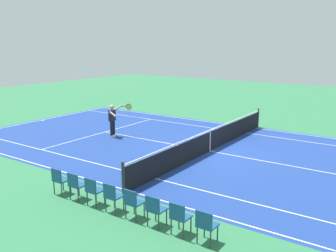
{
  "coord_description": "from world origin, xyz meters",
  "views": [
    {
      "loc": [
        -7.34,
        14.0,
        4.7
      ],
      "look_at": [
        2.16,
        0.14,
        0.9
      ],
      "focal_mm": 39.21,
      "sensor_mm": 36.0,
      "label": 1
    }
  ],
  "objects_px": {
    "spectator_chair_0": "(206,224)",
    "spectator_chair_3": "(133,202)",
    "spectator_chair_5": "(93,189)",
    "tennis_player_near": "(113,119)",
    "spectator_chair_1": "(179,216)",
    "spectator_chair_7": "(60,179)",
    "spectator_chair_4": "(112,195)",
    "tennis_net": "(210,140)",
    "spectator_chair_2": "(155,208)",
    "spectator_chair_6": "(76,184)",
    "tennis_ball": "(141,134)"
  },
  "relations": [
    {
      "from": "spectator_chair_0",
      "to": "spectator_chair_3",
      "type": "distance_m",
      "value": 2.25
    },
    {
      "from": "spectator_chair_0",
      "to": "spectator_chair_5",
      "type": "relative_size",
      "value": 1.0
    },
    {
      "from": "spectator_chair_3",
      "to": "tennis_player_near",
      "type": "bearing_deg",
      "value": -44.04
    },
    {
      "from": "spectator_chair_1",
      "to": "spectator_chair_7",
      "type": "distance_m",
      "value": 4.49
    },
    {
      "from": "spectator_chair_4",
      "to": "spectator_chair_7",
      "type": "distance_m",
      "value": 2.25
    },
    {
      "from": "tennis_net",
      "to": "spectator_chair_2",
      "type": "height_order",
      "value": "tennis_net"
    },
    {
      "from": "tennis_net",
      "to": "tennis_player_near",
      "type": "height_order",
      "value": "tennis_player_near"
    },
    {
      "from": "tennis_player_near",
      "to": "spectator_chair_2",
      "type": "xyz_separation_m",
      "value": [
        -7.46,
        6.49,
        -0.41
      ]
    },
    {
      "from": "spectator_chair_5",
      "to": "spectator_chair_6",
      "type": "height_order",
      "value": "same"
    },
    {
      "from": "spectator_chair_5",
      "to": "spectator_chair_6",
      "type": "xyz_separation_m",
      "value": [
        0.75,
        0.0,
        0.0
      ]
    },
    {
      "from": "spectator_chair_2",
      "to": "spectator_chair_7",
      "type": "relative_size",
      "value": 1.0
    },
    {
      "from": "tennis_ball",
      "to": "spectator_chair_7",
      "type": "bearing_deg",
      "value": 110.25
    },
    {
      "from": "spectator_chair_4",
      "to": "tennis_net",
      "type": "bearing_deg",
      "value": -85.09
    },
    {
      "from": "tennis_net",
      "to": "spectator_chair_4",
      "type": "distance_m",
      "value": 6.96
    },
    {
      "from": "spectator_chair_1",
      "to": "spectator_chair_6",
      "type": "distance_m",
      "value": 3.74
    },
    {
      "from": "tennis_ball",
      "to": "spectator_chair_1",
      "type": "bearing_deg",
      "value": 133.79
    },
    {
      "from": "spectator_chair_4",
      "to": "spectator_chair_7",
      "type": "height_order",
      "value": "same"
    },
    {
      "from": "spectator_chair_1",
      "to": "spectator_chair_5",
      "type": "distance_m",
      "value": 2.99
    },
    {
      "from": "tennis_player_near",
      "to": "spectator_chair_7",
      "type": "bearing_deg",
      "value": 119.8
    },
    {
      "from": "tennis_player_near",
      "to": "spectator_chair_2",
      "type": "distance_m",
      "value": 9.9
    },
    {
      "from": "spectator_chair_1",
      "to": "spectator_chair_3",
      "type": "distance_m",
      "value": 1.5
    },
    {
      "from": "spectator_chair_1",
      "to": "spectator_chair_2",
      "type": "xyz_separation_m",
      "value": [
        0.75,
        0.0,
        0.0
      ]
    },
    {
      "from": "spectator_chair_0",
      "to": "spectator_chair_6",
      "type": "distance_m",
      "value": 4.49
    },
    {
      "from": "spectator_chair_3",
      "to": "spectator_chair_5",
      "type": "bearing_deg",
      "value": 0.0
    },
    {
      "from": "spectator_chair_5",
      "to": "spectator_chair_3",
      "type": "bearing_deg",
      "value": 180.0
    },
    {
      "from": "spectator_chair_6",
      "to": "spectator_chair_7",
      "type": "bearing_deg",
      "value": 0.0
    },
    {
      "from": "tennis_player_near",
      "to": "spectator_chair_2",
      "type": "bearing_deg",
      "value": 138.98
    },
    {
      "from": "tennis_player_near",
      "to": "tennis_ball",
      "type": "xyz_separation_m",
      "value": [
        -0.91,
        -1.13,
        -0.9
      ]
    },
    {
      "from": "spectator_chair_0",
      "to": "spectator_chair_3",
      "type": "height_order",
      "value": "same"
    },
    {
      "from": "spectator_chair_2",
      "to": "spectator_chair_4",
      "type": "xyz_separation_m",
      "value": [
        1.5,
        0.0,
        0.0
      ]
    },
    {
      "from": "spectator_chair_3",
      "to": "spectator_chair_5",
      "type": "distance_m",
      "value": 1.5
    },
    {
      "from": "tennis_ball",
      "to": "tennis_net",
      "type": "bearing_deg",
      "value": 171.33
    },
    {
      "from": "spectator_chair_1",
      "to": "spectator_chair_5",
      "type": "relative_size",
      "value": 1.0
    },
    {
      "from": "tennis_net",
      "to": "tennis_ball",
      "type": "xyz_separation_m",
      "value": [
        4.46,
        -0.68,
        -0.46
      ]
    },
    {
      "from": "spectator_chair_4",
      "to": "spectator_chair_5",
      "type": "bearing_deg",
      "value": 0.0
    },
    {
      "from": "spectator_chair_2",
      "to": "tennis_ball",
      "type": "bearing_deg",
      "value": -49.29
    },
    {
      "from": "spectator_chair_2",
      "to": "spectator_chair_6",
      "type": "relative_size",
      "value": 1.0
    },
    {
      "from": "spectator_chair_3",
      "to": "spectator_chair_5",
      "type": "relative_size",
      "value": 1.0
    },
    {
      "from": "spectator_chair_3",
      "to": "spectator_chair_6",
      "type": "xyz_separation_m",
      "value": [
        2.25,
        0.0,
        0.0
      ]
    },
    {
      "from": "spectator_chair_4",
      "to": "spectator_chair_3",
      "type": "bearing_deg",
      "value": 180.0
    },
    {
      "from": "spectator_chair_6",
      "to": "spectator_chair_1",
      "type": "bearing_deg",
      "value": 180.0
    },
    {
      "from": "spectator_chair_4",
      "to": "spectator_chair_2",
      "type": "bearing_deg",
      "value": 180.0
    },
    {
      "from": "tennis_ball",
      "to": "spectator_chair_1",
      "type": "distance_m",
      "value": 10.56
    },
    {
      "from": "tennis_net",
      "to": "spectator_chair_0",
      "type": "relative_size",
      "value": 13.3
    },
    {
      "from": "spectator_chair_3",
      "to": "spectator_chair_4",
      "type": "distance_m",
      "value": 0.75
    },
    {
      "from": "spectator_chair_4",
      "to": "spectator_chair_6",
      "type": "bearing_deg",
      "value": 0.0
    },
    {
      "from": "spectator_chair_2",
      "to": "spectator_chair_7",
      "type": "distance_m",
      "value": 3.74
    },
    {
      "from": "spectator_chair_6",
      "to": "spectator_chair_7",
      "type": "distance_m",
      "value": 0.75
    },
    {
      "from": "spectator_chair_3",
      "to": "spectator_chair_7",
      "type": "relative_size",
      "value": 1.0
    },
    {
      "from": "spectator_chair_2",
      "to": "spectator_chair_4",
      "type": "relative_size",
      "value": 1.0
    }
  ]
}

